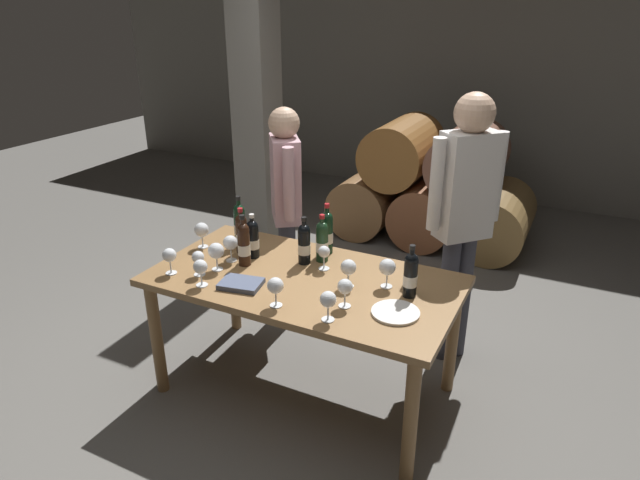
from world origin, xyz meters
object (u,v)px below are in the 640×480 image
wine_glass_5 (328,300)px  wine_glass_9 (169,256)px  taster_seated_left (286,198)px  wine_bottle_1 (240,224)px  sommelier_presenting (464,207)px  tasting_notebook (241,284)px  wine_bottle_4 (244,244)px  wine_bottle_6 (304,243)px  wine_glass_4 (216,251)px  wine_bottle_3 (322,241)px  wine_glass_11 (200,268)px  wine_bottle_7 (253,238)px  dining_table (304,292)px  wine_glass_3 (345,287)px  wine_glass_10 (348,268)px  wine_bottle_0 (242,233)px  serving_plate (395,312)px  wine_glass_0 (324,253)px  wine_glass_8 (198,258)px  wine_glass_6 (202,230)px  wine_glass_7 (230,243)px  wine_bottle_2 (411,274)px  wine_glass_2 (387,268)px  wine_bottle_5 (327,232)px

wine_glass_5 → wine_glass_9: (-1.01, 0.05, -0.00)m
taster_seated_left → wine_bottle_1: bearing=-96.3°
wine_glass_9 → sommelier_presenting: size_ratio=0.09×
tasting_notebook → wine_bottle_4: bearing=108.6°
wine_bottle_6 → wine_glass_4: bearing=-143.2°
wine_bottle_6 → wine_glass_4: 0.50m
wine_bottle_3 → wine_glass_11: 0.72m
wine_bottle_1 → wine_glass_11: bearing=-77.1°
wine_bottle_6 → wine_bottle_7: 0.32m
dining_table → wine_glass_3: bearing=-29.1°
wine_bottle_4 → wine_glass_4: bearing=-128.9°
wine_glass_10 → wine_glass_11: bearing=-154.3°
dining_table → wine_bottle_0: wine_bottle_0 is taller
wine_bottle_3 → serving_plate: wine_bottle_3 is taller
wine_glass_5 → wine_glass_10: bearing=98.2°
wine_glass_0 → wine_bottle_4: bearing=-160.7°
serving_plate → wine_bottle_4: bearing=172.3°
wine_glass_8 → wine_glass_6: bearing=124.8°
wine_glass_0 → wine_glass_7: bearing=-164.8°
wine_glass_11 → wine_bottle_7: bearing=83.3°
wine_bottle_0 → wine_bottle_1: 0.12m
wine_bottle_2 → tasting_notebook: bearing=-160.2°
wine_bottle_6 → wine_glass_9: wine_bottle_6 is taller
wine_bottle_2 → wine_glass_5: (-0.27, -0.40, -0.02)m
sommelier_presenting → wine_bottle_3: bearing=-143.8°
wine_bottle_1 → wine_glass_3: bearing=-24.7°
wine_glass_5 → wine_glass_9: bearing=177.1°
wine_glass_2 → wine_glass_7: 0.94m
wine_bottle_5 → wine_glass_0: (0.08, -0.21, -0.03)m
wine_glass_6 → tasting_notebook: bearing=-32.7°
wine_bottle_4 → wine_glass_8: (-0.15, -0.23, -0.03)m
wine_bottle_3 → wine_glass_11: size_ratio=1.91×
wine_bottle_4 → wine_glass_8: wine_bottle_4 is taller
wine_glass_10 → wine_bottle_4: bearing=-178.1°
wine_glass_3 → wine_glass_11: size_ratio=1.00×
wine_glass_10 → tasting_notebook: (-0.52, -0.25, -0.10)m
wine_bottle_7 → wine_glass_2: wine_bottle_7 is taller
wine_glass_4 → wine_bottle_3: bearing=38.1°
wine_glass_2 → wine_bottle_1: bearing=172.8°
wine_bottle_6 → wine_glass_10: wine_bottle_6 is taller
wine_bottle_4 → wine_glass_5: 0.77m
wine_glass_4 → wine_glass_9: (-0.20, -0.15, -0.01)m
wine_glass_7 → serving_plate: (1.07, -0.14, -0.11)m
wine_bottle_3 → wine_glass_3: (0.34, -0.43, -0.02)m
wine_bottle_3 → wine_bottle_4: wine_bottle_4 is taller
wine_glass_3 → wine_glass_0: bearing=130.1°
wine_bottle_0 → wine_bottle_5: 0.52m
wine_glass_5 → wine_glass_11: bearing=179.1°
dining_table → wine_glass_5: 0.50m
wine_bottle_5 → wine_glass_4: 0.67m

